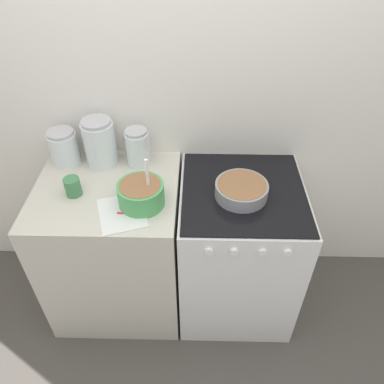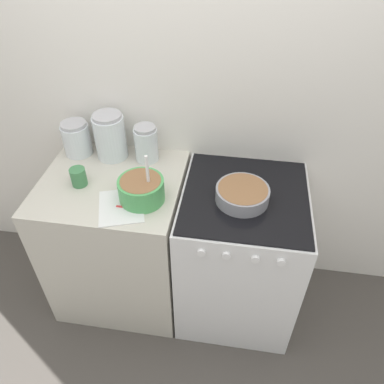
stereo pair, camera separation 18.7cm
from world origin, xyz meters
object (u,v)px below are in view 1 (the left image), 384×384
stove (237,249)px  baking_pan (241,190)px  mixing_bowl (141,193)px  storage_jar_left (64,149)px  storage_jar_right (138,149)px  tin_can (73,187)px  storage_jar_middle (100,145)px

stove → baking_pan: 0.51m
mixing_bowl → storage_jar_left: mixing_bowl is taller
storage_jar_right → tin_can: bearing=-136.6°
stove → storage_jar_left: storage_jar_left is taller
stove → mixing_bowl: 0.75m
stove → baking_pan: bearing=-113.8°
baking_pan → tin_can: 0.86m
storage_jar_middle → storage_jar_right: size_ratio=1.27×
mixing_bowl → tin_can: mixing_bowl is taller
tin_can → storage_jar_right: bearing=43.4°
storage_jar_middle → tin_can: storage_jar_middle is taller
stove → storage_jar_right: (-0.58, 0.24, 0.56)m
baking_pan → tin_can: size_ratio=2.74×
stove → baking_pan: (-0.02, -0.04, 0.51)m
mixing_bowl → tin_can: bearing=169.7°
baking_pan → storage_jar_middle: size_ratio=1.00×
storage_jar_middle → tin_can: 0.30m
mixing_bowl → stove: bearing=12.3°
storage_jar_left → storage_jar_right: storage_jar_right is taller
baking_pan → storage_jar_right: (-0.56, 0.28, 0.05)m
storage_jar_middle → storage_jar_right: (0.21, -0.00, -0.03)m
stove → storage_jar_middle: 1.01m
tin_can → stove: bearing=3.1°
tin_can → storage_jar_middle: bearing=72.0°
storage_jar_middle → tin_can: (-0.09, -0.28, -0.07)m
stove → mixing_bowl: size_ratio=3.43×
mixing_bowl → storage_jar_left: bearing=143.7°
storage_jar_left → stove: bearing=-13.3°
baking_pan → storage_jar_right: size_ratio=1.27×
stove → storage_jar_right: storage_jar_right is taller
baking_pan → storage_jar_middle: 0.82m
baking_pan → storage_jar_left: bearing=164.1°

